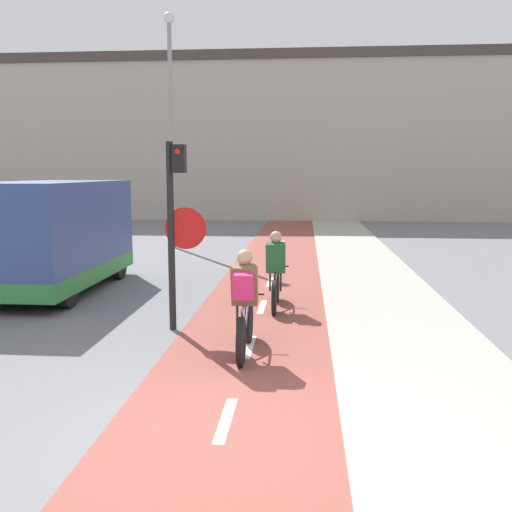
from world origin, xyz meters
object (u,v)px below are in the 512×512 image
object	(u,v)px
cyclist_far	(276,274)
van	(53,238)
traffic_light_pole	(176,215)
street_lamp_far	(171,109)
cyclist_near	(245,305)

from	to	relation	value
cyclist_far	van	world-z (taller)	van
traffic_light_pole	street_lamp_far	distance (m)	10.82
cyclist_near	van	world-z (taller)	van
cyclist_near	street_lamp_far	bearing A→B (deg)	107.82
street_lamp_far	cyclist_far	bearing A→B (deg)	-65.30
cyclist_near	cyclist_far	bearing A→B (deg)	84.13
street_lamp_far	van	xyz separation A→B (m)	(-0.90, -7.37, -3.47)
traffic_light_pole	cyclist_far	bearing A→B (deg)	46.42
street_lamp_far	cyclist_near	bearing A→B (deg)	-72.18
van	cyclist_far	bearing A→B (deg)	-14.07
traffic_light_pole	cyclist_near	size ratio (longest dim) A/B	1.75
van	street_lamp_far	bearing A→B (deg)	83.05
cyclist_near	traffic_light_pole	bearing A→B (deg)	135.41
cyclist_near	cyclist_far	xyz separation A→B (m)	(0.29, 2.80, -0.05)
street_lamp_far	van	bearing A→B (deg)	-96.95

